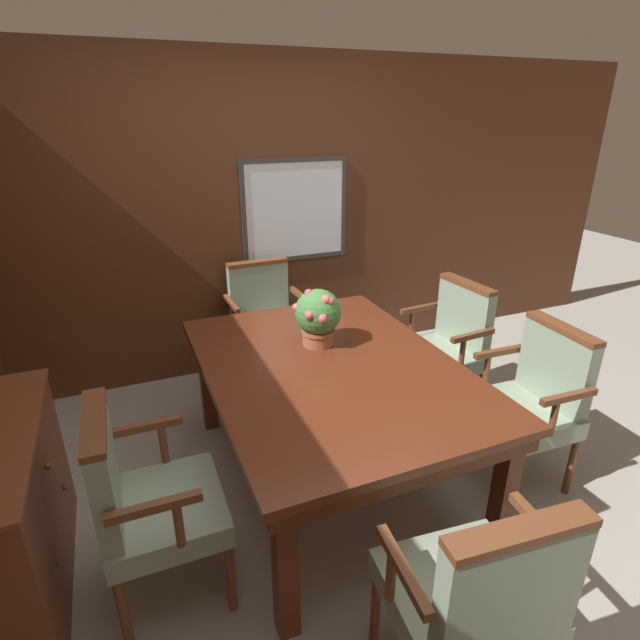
# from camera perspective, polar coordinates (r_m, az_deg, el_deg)

# --- Properties ---
(ground_plane) EXTENTS (14.00, 14.00, 0.00)m
(ground_plane) POSITION_cam_1_polar(r_m,az_deg,el_deg) (2.98, 4.53, -20.08)
(ground_plane) COLOR #A39E93
(wall_back) EXTENTS (7.20, 0.08, 2.45)m
(wall_back) POSITION_cam_1_polar(r_m,az_deg,el_deg) (4.04, -7.35, 11.19)
(wall_back) COLOR #4C2816
(wall_back) RESTS_ON ground_plane
(dining_table) EXTENTS (1.30, 1.82, 0.76)m
(dining_table) POSITION_cam_1_polar(r_m,az_deg,el_deg) (2.75, 1.22, -6.71)
(dining_table) COLOR #562614
(dining_table) RESTS_ON ground_plane
(chair_right_near) EXTENTS (0.52, 0.59, 0.95)m
(chair_right_near) POSITION_cam_1_polar(r_m,az_deg,el_deg) (3.09, 23.03, -8.15)
(chair_right_near) COLOR brown
(chair_right_near) RESTS_ON ground_plane
(chair_head_near) EXTENTS (0.60, 0.54, 0.95)m
(chair_head_near) POSITION_cam_1_polar(r_m,az_deg,el_deg) (1.98, 17.54, -27.74)
(chair_head_near) COLOR brown
(chair_head_near) RESTS_ON ground_plane
(chair_left_near) EXTENTS (0.50, 0.58, 0.95)m
(chair_left_near) POSITION_cam_1_polar(r_m,az_deg,el_deg) (2.34, -19.42, -18.55)
(chair_left_near) COLOR brown
(chair_left_near) RESTS_ON ground_plane
(chair_head_far) EXTENTS (0.59, 0.51, 0.95)m
(chair_head_far) POSITION_cam_1_polar(r_m,az_deg,el_deg) (3.94, -6.31, 0.33)
(chair_head_far) COLOR brown
(chair_head_far) RESTS_ON ground_plane
(chair_right_far) EXTENTS (0.53, 0.60, 0.95)m
(chair_right_far) POSITION_cam_1_polar(r_m,az_deg,el_deg) (3.61, 14.31, -2.46)
(chair_right_far) COLOR brown
(chair_right_far) RESTS_ON ground_plane
(potted_plant) EXTENTS (0.27, 0.28, 0.34)m
(potted_plant) POSITION_cam_1_polar(r_m,az_deg,el_deg) (2.85, -0.23, 0.49)
(potted_plant) COLOR #9E5638
(potted_plant) RESTS_ON dining_table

